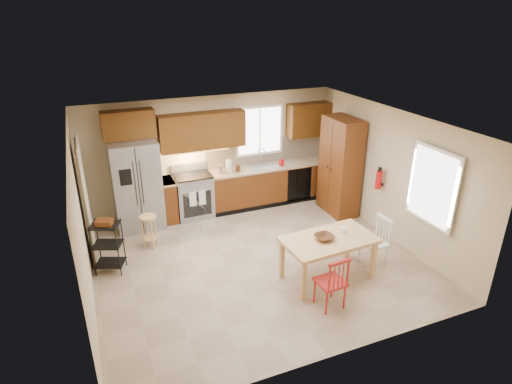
{
  "coord_description": "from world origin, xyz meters",
  "views": [
    {
      "loc": [
        -2.49,
        -6.05,
        4.17
      ],
      "look_at": [
        0.16,
        0.4,
        1.15
      ],
      "focal_mm": 30.0,
      "sensor_mm": 36.0,
      "label": 1
    }
  ],
  "objects": [
    {
      "name": "floor",
      "position": [
        0.0,
        0.0,
        0.0
      ],
      "size": [
        5.5,
        5.5,
        0.0
      ],
      "primitive_type": "plane",
      "color": "gray",
      "rests_on": "ground"
    },
    {
      "name": "ceiling",
      "position": [
        0.0,
        0.0,
        2.5
      ],
      "size": [
        5.5,
        5.0,
        0.02
      ],
      "primitive_type": "cube",
      "color": "silver",
      "rests_on": "ground"
    },
    {
      "name": "wall_back",
      "position": [
        0.0,
        2.5,
        1.25
      ],
      "size": [
        5.5,
        0.02,
        2.5
      ],
      "primitive_type": "cube",
      "color": "#CCB793",
      "rests_on": "ground"
    },
    {
      "name": "wall_front",
      "position": [
        0.0,
        -2.5,
        1.25
      ],
      "size": [
        5.5,
        0.02,
        2.5
      ],
      "primitive_type": "cube",
      "color": "#CCB793",
      "rests_on": "ground"
    },
    {
      "name": "wall_left",
      "position": [
        -2.75,
        0.0,
        1.25
      ],
      "size": [
        0.02,
        5.0,
        2.5
      ],
      "primitive_type": "cube",
      "color": "#CCB793",
      "rests_on": "ground"
    },
    {
      "name": "wall_right",
      "position": [
        2.75,
        0.0,
        1.25
      ],
      "size": [
        0.02,
        5.0,
        2.5
      ],
      "primitive_type": "cube",
      "color": "#CCB793",
      "rests_on": "ground"
    },
    {
      "name": "refrigerator",
      "position": [
        -1.7,
        2.12,
        0.91
      ],
      "size": [
        0.92,
        0.75,
        1.82
      ],
      "primitive_type": "cube",
      "color": "gray",
      "rests_on": "floor"
    },
    {
      "name": "range_stove",
      "position": [
        -0.55,
        2.19,
        0.46
      ],
      "size": [
        0.76,
        0.63,
        0.92
      ],
      "primitive_type": "cube",
      "color": "gray",
      "rests_on": "floor"
    },
    {
      "name": "base_cabinet_narrow",
      "position": [
        -1.1,
        2.2,
        0.45
      ],
      "size": [
        0.3,
        0.6,
        0.9
      ],
      "primitive_type": "cube",
      "color": "#582F10",
      "rests_on": "floor"
    },
    {
      "name": "base_cabinet_run",
      "position": [
        1.29,
        2.2,
        0.45
      ],
      "size": [
        2.92,
        0.6,
        0.9
      ],
      "primitive_type": "cube",
      "color": "#582F10",
      "rests_on": "floor"
    },
    {
      "name": "dishwasher",
      "position": [
        1.85,
        1.91,
        0.45
      ],
      "size": [
        0.6,
        0.02,
        0.78
      ],
      "primitive_type": "cube",
      "color": "black",
      "rests_on": "floor"
    },
    {
      "name": "backsplash",
      "position": [
        1.29,
        2.48,
        1.18
      ],
      "size": [
        2.92,
        0.03,
        0.55
      ],
      "primitive_type": "cube",
      "color": "beige",
      "rests_on": "wall_back"
    },
    {
      "name": "upper_over_fridge",
      "position": [
        -1.7,
        2.33,
        2.1
      ],
      "size": [
        1.0,
        0.35,
        0.55
      ],
      "primitive_type": "cube",
      "color": "#542F0E",
      "rests_on": "wall_back"
    },
    {
      "name": "upper_left_block",
      "position": [
        -0.25,
        2.33,
        1.83
      ],
      "size": [
        1.8,
        0.35,
        0.75
      ],
      "primitive_type": "cube",
      "color": "#542F0E",
      "rests_on": "wall_back"
    },
    {
      "name": "upper_right_block",
      "position": [
        2.25,
        2.33,
        1.83
      ],
      "size": [
        1.0,
        0.35,
        0.75
      ],
      "primitive_type": "cube",
      "color": "#542F0E",
      "rests_on": "wall_back"
    },
    {
      "name": "window_back",
      "position": [
        1.1,
        2.48,
        1.65
      ],
      "size": [
        1.12,
        0.04,
        1.12
      ],
      "primitive_type": "cube",
      "color": "white",
      "rests_on": "wall_back"
    },
    {
      "name": "sink",
      "position": [
        1.1,
        2.2,
        0.86
      ],
      "size": [
        0.62,
        0.46,
        0.16
      ],
      "primitive_type": "cube",
      "color": "gray",
      "rests_on": "base_cabinet_run"
    },
    {
      "name": "undercab_glow",
      "position": [
        -0.55,
        2.3,
        1.43
      ],
      "size": [
        1.6,
        0.3,
        0.01
      ],
      "primitive_type": "cube",
      "color": "#FFBF66",
      "rests_on": "wall_back"
    },
    {
      "name": "soap_bottle",
      "position": [
        1.48,
        2.1,
        1.0
      ],
      "size": [
        0.09,
        0.09,
        0.19
      ],
      "primitive_type": "imported",
      "color": "#BA0C10",
      "rests_on": "base_cabinet_run"
    },
    {
      "name": "paper_towel",
      "position": [
        0.25,
        2.15,
        1.04
      ],
      "size": [
        0.12,
        0.12,
        0.28
      ],
      "primitive_type": "cylinder",
      "color": "silver",
      "rests_on": "base_cabinet_run"
    },
    {
      "name": "canister_steel",
      "position": [
        0.05,
        2.15,
        0.99
      ],
      "size": [
        0.11,
        0.11,
        0.18
      ],
      "primitive_type": "cylinder",
      "color": "gray",
      "rests_on": "base_cabinet_run"
    },
    {
      "name": "canister_wood",
      "position": [
        0.45,
        2.12,
        0.97
      ],
      "size": [
        0.1,
        0.1,
        0.14
      ],
      "primitive_type": "cylinder",
      "color": "#522915",
      "rests_on": "base_cabinet_run"
    },
    {
      "name": "pantry",
      "position": [
        2.43,
        1.2,
        1.05
      ],
      "size": [
        0.5,
        0.95,
        2.1
      ],
      "primitive_type": "cube",
      "color": "#582F10",
      "rests_on": "floor"
    },
    {
      "name": "fire_extinguisher",
      "position": [
        2.63,
        0.15,
        1.1
      ],
      "size": [
        0.12,
        0.12,
        0.36
      ],
      "primitive_type": "cylinder",
      "color": "#BA0C10",
      "rests_on": "wall_right"
    },
    {
      "name": "window_right",
      "position": [
        2.68,
        -1.15,
        1.45
      ],
      "size": [
        0.04,
        1.02,
        1.32
      ],
      "primitive_type": "cube",
      "color": "white",
      "rests_on": "wall_right"
    },
    {
      "name": "doorway",
      "position": [
        -2.67,
        1.3,
        1.05
      ],
      "size": [
        0.04,
        0.95,
        2.1
      ],
      "primitive_type": "cube",
      "color": "#8C7A59",
      "rests_on": "wall_left"
    },
    {
      "name": "dining_table",
      "position": [
        0.89,
        -0.93,
        0.37
      ],
      "size": [
        1.55,
        0.93,
        0.73
      ],
      "primitive_type": null,
      "rotation": [
        0.0,
        0.0,
        0.06
      ],
      "color": "tan",
      "rests_on": "floor"
    },
    {
      "name": "chair_red",
      "position": [
        0.54,
        -1.58,
        0.44
      ],
      "size": [
        0.44,
        0.44,
        0.88
      ],
      "primitive_type": null,
      "rotation": [
        0.0,
        0.0,
        0.06
      ],
      "color": "#A41D19",
      "rests_on": "floor"
    },
    {
      "name": "chair_white",
      "position": [
        1.84,
        -0.88,
        0.44
      ],
      "size": [
        0.44,
        0.44,
        0.88
      ],
      "primitive_type": null,
      "rotation": [
        0.0,
        0.0,
        1.63
      ],
      "color": "silver",
      "rests_on": "floor"
    },
    {
      "name": "table_bowl",
      "position": [
        0.8,
        -0.93,
        0.74
      ],
      "size": [
        0.32,
        0.32,
        0.07
      ],
      "primitive_type": "imported",
      "rotation": [
        0.0,
        0.0,
        0.06
      ],
      "color": "#522915",
      "rests_on": "dining_table"
    },
    {
      "name": "table_jar",
      "position": [
        1.22,
        -0.84,
        0.77
      ],
      "size": [
        0.11,
        0.11,
        0.12
      ],
      "primitive_type": "cylinder",
      "rotation": [
        0.0,
        0.0,
        0.06
      ],
      "color": "silver",
      "rests_on": "dining_table"
    },
    {
      "name": "bar_stool",
      "position": [
        -1.66,
        1.2,
        0.32
      ],
      "size": [
        0.38,
        0.38,
        0.64
      ],
      "primitive_type": null,
      "rotation": [
        0.0,
        0.0,
        0.24
      ],
      "color": "tan",
      "rests_on": "floor"
    },
    {
      "name": "utility_cart",
      "position": [
        -2.43,
        0.65,
        0.47
      ],
      "size": [
        0.57,
        0.51,
        0.93
      ],
      "primitive_type": null,
      "rotation": [
        0.0,
        0.0,
        -0.38
      ],
      "color": "black",
      "rests_on": "floor"
    }
  ]
}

